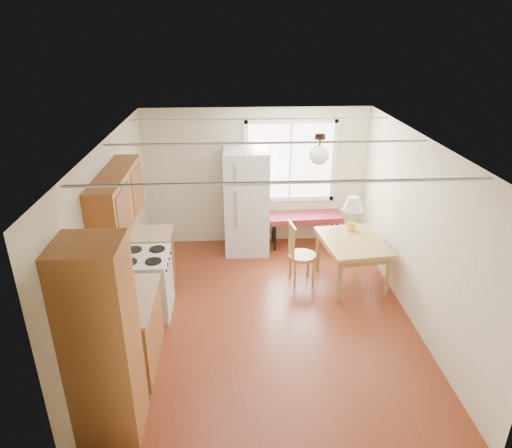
{
  "coord_description": "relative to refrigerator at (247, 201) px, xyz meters",
  "views": [
    {
      "loc": [
        -0.45,
        -5.38,
        3.79
      ],
      "look_at": [
        -0.12,
        0.63,
        1.15
      ],
      "focal_mm": 32.0,
      "sensor_mm": 36.0,
      "label": 1
    }
  ],
  "objects": [
    {
      "name": "room_shell",
      "position": [
        0.2,
        -2.12,
        0.32
      ],
      "size": [
        4.6,
        5.6,
        2.62
      ],
      "color": "#592012",
      "rests_on": "ground"
    },
    {
      "name": "kitchen_run",
      "position": [
        -1.52,
        -2.75,
        -0.09
      ],
      "size": [
        0.65,
        3.4,
        2.2
      ],
      "color": "brown",
      "rests_on": "ground"
    },
    {
      "name": "window_unit",
      "position": [
        0.8,
        0.35,
        0.62
      ],
      "size": [
        1.64,
        0.05,
        1.51
      ],
      "color": "white",
      "rests_on": "room_shell"
    },
    {
      "name": "pendant_light",
      "position": [
        0.9,
        -1.72,
        1.3
      ],
      "size": [
        0.26,
        0.26,
        0.4
      ],
      "color": "#311E15",
      "rests_on": "room_shell"
    },
    {
      "name": "refrigerator",
      "position": [
        0.0,
        0.0,
        0.0
      ],
      "size": [
        0.78,
        0.81,
        1.87
      ],
      "rotation": [
        0.0,
        0.0,
        -0.02
      ],
      "color": "silver",
      "rests_on": "ground"
    },
    {
      "name": "bench",
      "position": [
        1.06,
        0.1,
        -0.39
      ],
      "size": [
        1.35,
        0.56,
        0.61
      ],
      "rotation": [
        0.0,
        0.0,
        0.05
      ],
      "color": "maroon",
      "rests_on": "ground"
    },
    {
      "name": "dining_table",
      "position": [
        1.59,
        -1.27,
        -0.3
      ],
      "size": [
        1.02,
        1.28,
        0.74
      ],
      "rotation": [
        0.0,
        0.0,
        0.12
      ],
      "color": "olive",
      "rests_on": "ground"
    },
    {
      "name": "chair",
      "position": [
        0.73,
        -1.19,
        -0.37
      ],
      "size": [
        0.45,
        0.44,
        0.99
      ],
      "rotation": [
        0.0,
        0.0,
        0.12
      ],
      "color": "olive",
      "rests_on": "ground"
    },
    {
      "name": "table_lamp",
      "position": [
        1.65,
        -0.9,
        0.22
      ],
      "size": [
        0.33,
        0.33,
        0.57
      ],
      "rotation": [
        0.0,
        0.0,
        -0.14
      ],
      "color": "gold",
      "rests_on": "dining_table"
    },
    {
      "name": "coffee_maker",
      "position": [
        -1.52,
        -3.31,
        0.1
      ],
      "size": [
        0.25,
        0.29,
        0.38
      ],
      "rotation": [
        0.0,
        0.0,
        -0.33
      ],
      "color": "black",
      "rests_on": "kitchen_run"
    },
    {
      "name": "kettle",
      "position": [
        -1.57,
        -2.81,
        0.05
      ],
      "size": [
        0.1,
        0.1,
        0.2
      ],
      "color": "red",
      "rests_on": "kitchen_run"
    }
  ]
}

